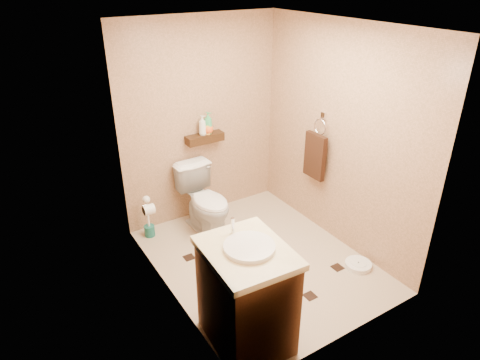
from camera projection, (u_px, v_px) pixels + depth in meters
ground at (259, 260)px, 4.60m from camera, size 2.50×2.50×0.00m
wall_back at (201, 122)px, 5.01m from camera, size 2.00×0.04×2.40m
wall_front at (359, 216)px, 3.11m from camera, size 2.00×0.04×2.40m
wall_left at (164, 183)px, 3.59m from camera, size 0.04×2.50×2.40m
wall_right at (339, 138)px, 4.54m from camera, size 0.04×2.50×2.40m
ceiling at (265, 25)px, 3.52m from camera, size 2.00×2.50×0.02m
wall_shelf at (205, 138)px, 5.03m from camera, size 0.46×0.14×0.10m
floor_accents at (264, 263)px, 4.55m from camera, size 1.36×1.33×0.01m
toilet at (206, 201)px, 4.96m from camera, size 0.47×0.79×0.79m
vanity at (246, 295)px, 3.43m from camera, size 0.66×0.79×1.06m
bathroom_scale at (358, 265)px, 4.49m from camera, size 0.34×0.34×0.06m
toilet_brush at (149, 222)px, 4.94m from camera, size 0.12×0.12×0.53m
towel_ring at (315, 154)px, 4.80m from camera, size 0.12×0.30×0.76m
toilet_paper at (149, 210)px, 4.38m from camera, size 0.12×0.11×0.12m
bottle_a at (202, 125)px, 4.94m from camera, size 0.13×0.13×0.23m
bottle_b at (207, 127)px, 4.98m from camera, size 0.11×0.11×0.17m
bottle_c at (208, 127)px, 4.99m from camera, size 0.17×0.17×0.16m
bottle_d at (208, 123)px, 4.97m from camera, size 0.14×0.14×0.26m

